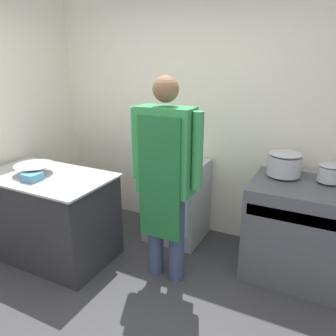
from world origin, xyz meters
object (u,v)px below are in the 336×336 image
stock_pot (285,163)px  stove (298,230)px  mixing_bowl (34,169)px  sauce_pot (329,172)px  person_cook (165,170)px  fridge_unit (177,200)px  plastic_tub (32,177)px

stock_pot → stove: bearing=-32.6°
mixing_bowl → sauce_pot: sauce_pot is taller
person_cook → stock_pot: size_ratio=6.03×
fridge_unit → sauce_pot: bearing=0.8°
person_cook → stove: bearing=28.7°
mixing_bowl → plastic_tub: size_ratio=2.50×
person_cook → sauce_pot: (1.24, 0.71, -0.05)m
person_cook → plastic_tub: bearing=-163.1°
stove → fridge_unit: (-1.28, 0.11, -0.00)m
fridge_unit → stock_pot: size_ratio=2.95×
stove → plastic_tub: size_ratio=6.10×
stove → sauce_pot: bearing=35.7°
plastic_tub → sauce_pot: 2.66m
fridge_unit → person_cook: person_cook is taller
sauce_pot → stock_pot: bearing=180.0°
mixing_bowl → plastic_tub: (0.13, -0.15, -0.01)m
sauce_pot → fridge_unit: bearing=-179.2°
stove → stock_pot: 0.63m
person_cook → fridge_unit: bearing=107.4°
stove → person_cook: 1.35m
sauce_pot → person_cook: bearing=-150.2°
sauce_pot → plastic_tub: bearing=-156.2°
stove → plastic_tub: bearing=-157.3°
plastic_tub → sauce_pot: sauce_pot is taller
person_cook → sauce_pot: 1.43m
person_cook → stock_pot: 1.12m
fridge_unit → person_cook: 0.94m
fridge_unit → plastic_tub: (-0.97, -1.05, 0.46)m
mixing_bowl → plastic_tub: 0.20m
person_cook → mixing_bowl: person_cook is taller
person_cook → plastic_tub: person_cook is taller
stock_pot → sauce_pot: 0.38m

